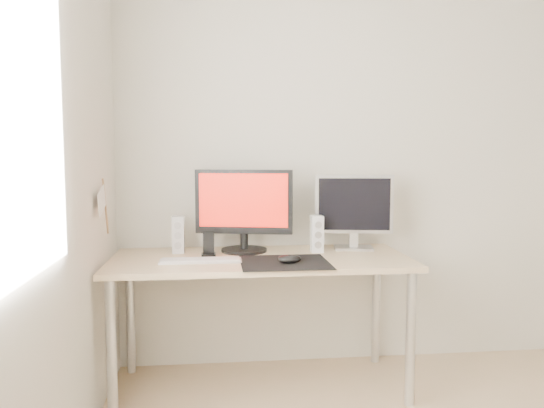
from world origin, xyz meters
TOP-DOWN VIEW (x-y plane):
  - wall_back at (0.00, 1.75)m, footprint 3.50×0.00m
  - mousepad at (-0.82, 1.22)m, footprint 0.45×0.40m
  - mouse at (-0.80, 1.19)m, footprint 0.12×0.07m
  - desk at (-0.93, 1.38)m, footprint 1.60×0.70m
  - main_monitor at (-1.01, 1.54)m, footprint 0.55×0.31m
  - second_monitor at (-0.37, 1.56)m, footprint 0.45×0.19m
  - speaker_left at (-1.38, 1.55)m, footprint 0.07×0.08m
  - speaker_right at (-0.60, 1.49)m, footprint 0.07×0.08m
  - keyboard at (-1.25, 1.28)m, footprint 0.42×0.13m
  - phone_dock at (-1.21, 1.43)m, footprint 0.08×0.07m
  - pennant at (-1.72, 1.24)m, footprint 0.01×0.23m

SIDE VIEW (x-z plane):
  - desk at x=-0.93m, z-range 0.29..1.02m
  - mousepad at x=-0.82m, z-range 0.73..0.73m
  - keyboard at x=-1.25m, z-range 0.73..0.75m
  - mouse at x=-0.80m, z-range 0.73..0.78m
  - phone_dock at x=-1.21m, z-range 0.70..0.84m
  - speaker_left at x=-1.38m, z-range 0.73..0.94m
  - speaker_right at x=-0.60m, z-range 0.73..0.94m
  - second_monitor at x=-0.37m, z-range 0.75..1.19m
  - main_monitor at x=-1.01m, z-range 0.75..1.22m
  - pennant at x=-1.72m, z-range 0.90..1.19m
  - wall_back at x=0.00m, z-range -0.50..3.00m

